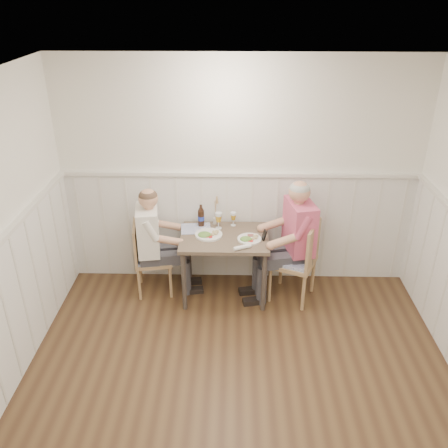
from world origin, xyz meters
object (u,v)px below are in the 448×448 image
Objects in this scene: beer_bottle at (201,217)px; dining_table at (224,244)px; man_in_pink at (294,249)px; grass_vase at (215,211)px; chair_left at (149,256)px; chair_right at (299,259)px; diner_cream at (153,250)px.

dining_table is at bearing -41.53° from beer_bottle.
grass_vase is at bearing 161.73° from man_in_pink.
chair_left is at bearing 176.93° from dining_table.
chair_left is (-1.67, 0.11, -0.05)m from chair_right.
diner_cream is at bearing 179.09° from man_in_pink.
man_in_pink is 3.89× the size of grass_vase.
chair_right is 1.61m from diner_cream.
beer_bottle is at bearing 21.50° from diner_cream.
chair_right is 3.66× the size of beer_bottle.
grass_vase is (-0.93, 0.36, 0.40)m from chair_right.
dining_table is at bearing -179.66° from man_in_pink.
diner_cream is 3.58× the size of grass_vase.
beer_bottle is at bearing 18.00° from chair_left.
dining_table is at bearing -68.34° from grass_vase.
man_in_pink is 1.56m from diner_cream.
dining_table is 3.67× the size of beer_bottle.
man_in_pink reaches higher than grass_vase.
chair_left is at bearing 176.24° from chair_right.
diner_cream is 0.65m from beer_bottle.
man_in_pink is at bearing -12.68° from beer_bottle.
chair_left is 0.10m from diner_cream.
man_in_pink is 0.98m from grass_vase.
beer_bottle is at bearing 164.46° from chair_right.
chair_right is at bearing -21.11° from grass_vase.
diner_cream is at bearing -15.35° from chair_left.
grass_vase is (0.15, 0.06, 0.05)m from beer_bottle.
dining_table is 0.83m from chair_right.
grass_vase is (0.74, 0.25, 0.45)m from chair_left.
chair_right is 0.12m from man_in_pink.
chair_right reaches higher than dining_table.
beer_bottle is 0.71× the size of grass_vase.
grass_vase is (0.68, 0.27, 0.37)m from diner_cream.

